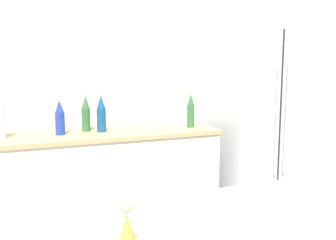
{
  "coord_description": "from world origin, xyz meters",
  "views": [
    {
      "loc": [
        -1.03,
        -0.72,
        1.48
      ],
      "look_at": [
        -0.2,
        1.4,
        1.15
      ],
      "focal_mm": 40.0,
      "sensor_mm": 36.0,
      "label": 1
    }
  ],
  "objects_px": {
    "back_bottle_1": "(191,110)",
    "back_bottle_5": "(154,116)",
    "refrigerator": "(257,123)",
    "back_bottle_4": "(185,111)",
    "back_bottle_2": "(101,114)",
    "wise_man_figurine_purple": "(127,229)",
    "back_bottle_3": "(60,118)",
    "back_bottle_0": "(86,114)"
  },
  "relations": [
    {
      "from": "back_bottle_2",
      "to": "wise_man_figurine_purple",
      "type": "height_order",
      "value": "back_bottle_2"
    },
    {
      "from": "back_bottle_4",
      "to": "back_bottle_5",
      "type": "height_order",
      "value": "back_bottle_4"
    },
    {
      "from": "back_bottle_1",
      "to": "back_bottle_0",
      "type": "bearing_deg",
      "value": 171.06
    },
    {
      "from": "back_bottle_1",
      "to": "wise_man_figurine_purple",
      "type": "relative_size",
      "value": 1.96
    },
    {
      "from": "back_bottle_1",
      "to": "back_bottle_5",
      "type": "height_order",
      "value": "back_bottle_1"
    },
    {
      "from": "back_bottle_5",
      "to": "back_bottle_0",
      "type": "bearing_deg",
      "value": 166.12
    },
    {
      "from": "back_bottle_2",
      "to": "back_bottle_5",
      "type": "distance_m",
      "value": 0.46
    },
    {
      "from": "refrigerator",
      "to": "back_bottle_5",
      "type": "bearing_deg",
      "value": 179.9
    },
    {
      "from": "back_bottle_3",
      "to": "back_bottle_4",
      "type": "bearing_deg",
      "value": 2.67
    },
    {
      "from": "back_bottle_4",
      "to": "back_bottle_0",
      "type": "bearing_deg",
      "value": 177.22
    },
    {
      "from": "back_bottle_2",
      "to": "back_bottle_5",
      "type": "height_order",
      "value": "back_bottle_2"
    },
    {
      "from": "refrigerator",
      "to": "back_bottle_3",
      "type": "bearing_deg",
      "value": 178.6
    },
    {
      "from": "back_bottle_5",
      "to": "refrigerator",
      "type": "bearing_deg",
      "value": -0.1
    },
    {
      "from": "refrigerator",
      "to": "back_bottle_2",
      "type": "height_order",
      "value": "refrigerator"
    },
    {
      "from": "back_bottle_2",
      "to": "back_bottle_3",
      "type": "height_order",
      "value": "back_bottle_2"
    },
    {
      "from": "back_bottle_5",
      "to": "wise_man_figurine_purple",
      "type": "xyz_separation_m",
      "value": [
        -0.81,
        -2.05,
        -0.04
      ]
    },
    {
      "from": "back_bottle_5",
      "to": "wise_man_figurine_purple",
      "type": "bearing_deg",
      "value": -111.59
    },
    {
      "from": "back_bottle_2",
      "to": "wise_man_figurine_purple",
      "type": "distance_m",
      "value": 2.14
    },
    {
      "from": "back_bottle_1",
      "to": "back_bottle_4",
      "type": "relative_size",
      "value": 1.1
    },
    {
      "from": "back_bottle_1",
      "to": "back_bottle_2",
      "type": "relative_size",
      "value": 1.01
    },
    {
      "from": "back_bottle_3",
      "to": "back_bottle_4",
      "type": "xyz_separation_m",
      "value": [
        1.14,
        0.05,
        -0.0
      ]
    },
    {
      "from": "refrigerator",
      "to": "back_bottle_5",
      "type": "relative_size",
      "value": 7.22
    },
    {
      "from": "back_bottle_1",
      "to": "wise_man_figurine_purple",
      "type": "bearing_deg",
      "value": -119.54
    },
    {
      "from": "back_bottle_2",
      "to": "back_bottle_3",
      "type": "relative_size",
      "value": 1.08
    },
    {
      "from": "wise_man_figurine_purple",
      "to": "back_bottle_0",
      "type": "bearing_deg",
      "value": 83.74
    },
    {
      "from": "refrigerator",
      "to": "back_bottle_3",
      "type": "relative_size",
      "value": 6.25
    },
    {
      "from": "refrigerator",
      "to": "back_bottle_2",
      "type": "distance_m",
      "value": 1.54
    },
    {
      "from": "back_bottle_2",
      "to": "back_bottle_4",
      "type": "bearing_deg",
      "value": 2.78
    },
    {
      "from": "back_bottle_0",
      "to": "back_bottle_3",
      "type": "height_order",
      "value": "back_bottle_0"
    },
    {
      "from": "refrigerator",
      "to": "back_bottle_4",
      "type": "xyz_separation_m",
      "value": [
        -0.73,
        0.1,
        0.15
      ]
    },
    {
      "from": "back_bottle_0",
      "to": "refrigerator",
      "type": "bearing_deg",
      "value": -4.96
    },
    {
      "from": "back_bottle_2",
      "to": "back_bottle_1",
      "type": "bearing_deg",
      "value": -4.39
    },
    {
      "from": "back_bottle_3",
      "to": "back_bottle_1",
      "type": "bearing_deg",
      "value": -2.38
    },
    {
      "from": "refrigerator",
      "to": "back_bottle_5",
      "type": "height_order",
      "value": "refrigerator"
    },
    {
      "from": "back_bottle_4",
      "to": "wise_man_figurine_purple",
      "type": "relative_size",
      "value": 1.78
    },
    {
      "from": "back_bottle_4",
      "to": "back_bottle_2",
      "type": "bearing_deg",
      "value": -177.22
    },
    {
      "from": "back_bottle_0",
      "to": "back_bottle_5",
      "type": "xyz_separation_m",
      "value": [
        0.57,
        -0.14,
        -0.03
      ]
    },
    {
      "from": "refrigerator",
      "to": "back_bottle_2",
      "type": "bearing_deg",
      "value": 177.76
    },
    {
      "from": "back_bottle_1",
      "to": "back_bottle_5",
      "type": "bearing_deg",
      "value": 179.4
    },
    {
      "from": "back_bottle_0",
      "to": "back_bottle_2",
      "type": "relative_size",
      "value": 0.99
    },
    {
      "from": "refrigerator",
      "to": "back_bottle_1",
      "type": "distance_m",
      "value": 0.74
    },
    {
      "from": "refrigerator",
      "to": "back_bottle_0",
      "type": "bearing_deg",
      "value": 175.04
    }
  ]
}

